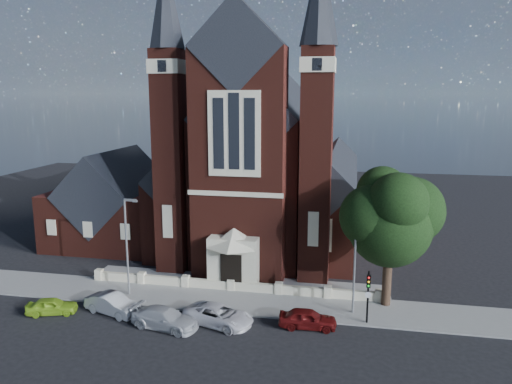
% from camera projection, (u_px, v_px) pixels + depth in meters
% --- Properties ---
extents(ground, '(120.00, 120.00, 0.00)m').
position_uv_depth(ground, '(252.00, 259.00, 49.88)').
color(ground, black).
rests_on(ground, ground).
extents(pavement_strip, '(60.00, 5.00, 0.12)m').
position_uv_depth(pavement_strip, '(225.00, 301.00, 39.78)').
color(pavement_strip, gray).
rests_on(pavement_strip, ground).
extents(forecourt_paving, '(26.00, 3.00, 0.14)m').
position_uv_depth(forecourt_paving, '(237.00, 282.00, 43.63)').
color(forecourt_paving, gray).
rests_on(forecourt_paving, ground).
extents(forecourt_wall, '(24.00, 0.40, 0.90)m').
position_uv_depth(forecourt_wall, '(231.00, 291.00, 41.70)').
color(forecourt_wall, beige).
rests_on(forecourt_wall, ground).
extents(church, '(20.01, 34.90, 29.20)m').
position_uv_depth(church, '(266.00, 167.00, 55.93)').
color(church, '#481B13').
rests_on(church, ground).
extents(parish_hall, '(12.00, 12.20, 10.24)m').
position_uv_depth(parish_hall, '(116.00, 206.00, 55.07)').
color(parish_hall, '#481B13').
rests_on(parish_hall, ground).
extents(street_tree, '(6.40, 6.60, 10.70)m').
position_uv_depth(street_tree, '(392.00, 220.00, 37.17)').
color(street_tree, black).
rests_on(street_tree, ground).
extents(street_lamp_left, '(1.16, 0.22, 8.09)m').
position_uv_depth(street_lamp_left, '(127.00, 241.00, 39.93)').
color(street_lamp_left, gray).
rests_on(street_lamp_left, ground).
extents(street_lamp_right, '(1.16, 0.22, 8.09)m').
position_uv_depth(street_lamp_right, '(356.00, 255.00, 36.47)').
color(street_lamp_right, gray).
rests_on(street_lamp_right, ground).
extents(traffic_signal, '(0.28, 0.42, 4.00)m').
position_uv_depth(traffic_signal, '(368.00, 290.00, 35.17)').
color(traffic_signal, black).
rests_on(traffic_signal, ground).
extents(car_lime_van, '(3.95, 2.56, 1.25)m').
position_uv_depth(car_lime_van, '(52.00, 306.00, 37.26)').
color(car_lime_van, '#8BBC25').
rests_on(car_lime_van, ground).
extents(car_silver_a, '(4.81, 2.93, 1.50)m').
position_uv_depth(car_silver_a, '(113.00, 304.00, 37.29)').
color(car_silver_a, '#999DA1').
rests_on(car_silver_a, ground).
extents(car_silver_b, '(5.24, 2.92, 1.43)m').
position_uv_depth(car_silver_b, '(165.00, 318.00, 35.02)').
color(car_silver_b, '#AFB2B7').
rests_on(car_silver_b, ground).
extents(car_white_suv, '(5.61, 3.81, 1.43)m').
position_uv_depth(car_white_suv, '(219.00, 315.00, 35.51)').
color(car_white_suv, silver).
rests_on(car_white_suv, ground).
extents(car_dark_red, '(4.14, 1.83, 1.38)m').
position_uv_depth(car_dark_red, '(308.00, 319.00, 35.03)').
color(car_dark_red, '#5A0F0F').
rests_on(car_dark_red, ground).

